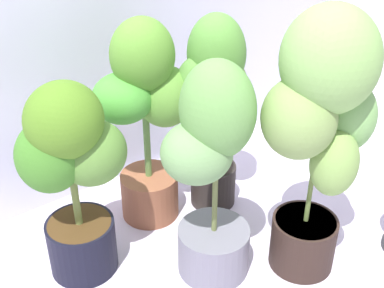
# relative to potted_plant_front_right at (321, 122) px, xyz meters

# --- Properties ---
(ground_plane) EXTENTS (8.00, 8.00, 0.00)m
(ground_plane) POSITION_rel_potted_plant_front_right_xyz_m (-0.29, 0.08, -0.61)
(ground_plane) COLOR silver
(ground_plane) RESTS_ON ground
(potted_plant_front_right) EXTENTS (0.45, 0.33, 0.99)m
(potted_plant_front_right) POSITION_rel_potted_plant_front_right_xyz_m (0.00, 0.00, 0.00)
(potted_plant_front_right) COLOR #2F201A
(potted_plant_front_right) RESTS_ON ground
(potted_plant_back_left) EXTENTS (0.42, 0.31, 0.75)m
(potted_plant_back_left) POSITION_rel_potted_plant_front_right_xyz_m (-0.65, 0.49, -0.18)
(potted_plant_back_left) COLOR black
(potted_plant_back_left) RESTS_ON ground
(potted_plant_back_right) EXTENTS (0.34, 0.30, 0.85)m
(potted_plant_back_right) POSITION_rel_potted_plant_front_right_xyz_m (-0.02, 0.50, -0.10)
(potted_plant_back_right) COLOR #2A2421
(potted_plant_back_right) RESTS_ON ground
(potted_plant_back_center) EXTENTS (0.43, 0.31, 0.86)m
(potted_plant_back_center) POSITION_rel_potted_plant_front_right_xyz_m (-0.28, 0.60, -0.12)
(potted_plant_back_center) COLOR brown
(potted_plant_back_center) RESTS_ON ground
(potted_plant_center) EXTENTS (0.35, 0.31, 0.83)m
(potted_plant_center) POSITION_rel_potted_plant_front_right_xyz_m (-0.29, 0.19, -0.16)
(potted_plant_center) COLOR slate
(potted_plant_center) RESTS_ON ground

